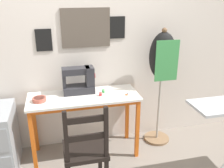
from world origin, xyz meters
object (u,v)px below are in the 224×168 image
at_px(sewing_machine, 80,81).
at_px(scissors, 127,94).
at_px(dress_form, 162,63).
at_px(thread_spool_near_machine, 101,94).
at_px(wooden_chair, 85,151).
at_px(thread_spool_mid_table, 103,91).
at_px(fabric_bowl, 39,99).

bearing_deg(sewing_machine, scissors, -19.15).
height_order(scissors, dress_form, dress_form).
height_order(sewing_machine, thread_spool_near_machine, sewing_machine).
bearing_deg(thread_spool_near_machine, wooden_chair, -115.23).
height_order(sewing_machine, thread_spool_mid_table, sewing_machine).
xyz_separation_m(thread_spool_near_machine, dress_form, (0.76, 0.11, 0.27)).
distance_m(thread_spool_mid_table, dress_form, 0.76).
bearing_deg(sewing_machine, thread_spool_mid_table, -17.95).
relative_size(sewing_machine, thread_spool_near_machine, 8.62).
height_order(fabric_bowl, thread_spool_near_machine, fabric_bowl).
height_order(sewing_machine, wooden_chair, sewing_machine).
bearing_deg(scissors, fabric_bowl, 178.21).
distance_m(sewing_machine, wooden_chair, 0.82).
bearing_deg(fabric_bowl, dress_form, 4.17).
bearing_deg(thread_spool_mid_table, sewing_machine, 162.05).
relative_size(fabric_bowl, dress_form, 0.10).
height_order(scissors, thread_spool_near_machine, thread_spool_near_machine).
xyz_separation_m(sewing_machine, scissors, (0.50, -0.17, -0.14)).
distance_m(sewing_machine, thread_spool_near_machine, 0.28).
height_order(fabric_bowl, wooden_chair, wooden_chair).
distance_m(fabric_bowl, thread_spool_near_machine, 0.65).
relative_size(fabric_bowl, thread_spool_mid_table, 3.48).
distance_m(scissors, wooden_chair, 0.82).
bearing_deg(fabric_bowl, scissors, -1.79).
bearing_deg(dress_form, fabric_bowl, -175.83).
bearing_deg(thread_spool_mid_table, wooden_chair, -116.09).
relative_size(thread_spool_near_machine, dress_form, 0.03).
xyz_separation_m(sewing_machine, fabric_bowl, (-0.45, -0.14, -0.12)).
height_order(scissors, thread_spool_mid_table, thread_spool_mid_table).
bearing_deg(dress_form, wooden_chair, -147.39).
bearing_deg(dress_form, thread_spool_near_machine, -171.70).
relative_size(scissors, thread_spool_near_machine, 2.87).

